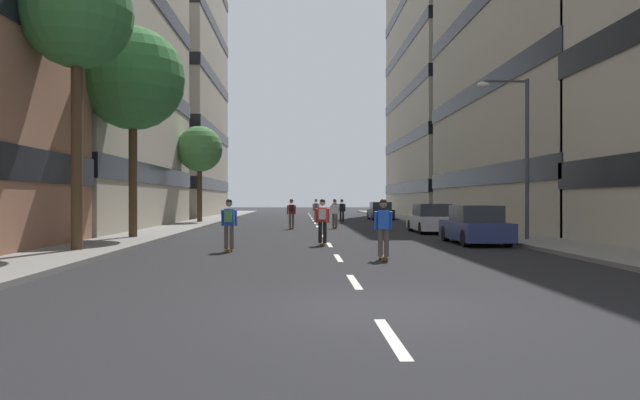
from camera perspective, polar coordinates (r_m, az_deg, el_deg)
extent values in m
plane|color=black|center=(38.13, -0.31, -2.57)|extent=(172.22, 172.22, 0.00)
cube|color=gray|center=(42.30, -11.85, -2.21)|extent=(2.78, 78.93, 0.14)
cube|color=gray|center=(42.76, 10.80, -2.18)|extent=(2.78, 78.93, 0.14)
cube|color=silver|center=(7.66, 7.01, -13.23)|extent=(0.16, 2.20, 0.01)
cube|color=silver|center=(12.54, 3.36, -8.00)|extent=(0.16, 2.20, 0.01)
cube|color=silver|center=(17.49, 1.80, -5.70)|extent=(0.16, 2.20, 0.01)
cube|color=silver|center=(22.46, 0.93, -4.41)|extent=(0.16, 2.20, 0.01)
cube|color=silver|center=(27.45, 0.38, -3.59)|extent=(0.16, 2.20, 0.01)
cube|color=silver|center=(32.43, 0.00, -3.03)|extent=(0.16, 2.20, 0.01)
cube|color=silver|center=(37.42, -0.27, -2.61)|extent=(0.16, 2.20, 0.01)
cube|color=silver|center=(42.42, -0.49, -2.29)|extent=(0.16, 2.20, 0.01)
cube|color=silver|center=(47.41, -0.66, -2.04)|extent=(0.16, 2.20, 0.01)
cube|color=silver|center=(52.41, -0.79, -1.84)|extent=(0.16, 2.20, 0.01)
cube|color=silver|center=(57.40, -0.90, -1.67)|extent=(0.16, 2.20, 0.01)
cube|color=silver|center=(62.40, -1.00, -1.53)|extent=(0.16, 2.20, 0.01)
cube|color=silver|center=(67.40, -1.08, -1.41)|extent=(0.16, 2.20, 0.01)
cube|color=silver|center=(72.40, -1.15, -1.30)|extent=(0.16, 2.20, 0.01)
cube|color=#B2A893|center=(40.03, -27.38, 13.03)|extent=(16.20, 20.70, 21.47)
cube|color=black|center=(39.04, -27.37, 2.21)|extent=(16.32, 20.82, 1.10)
cube|color=black|center=(39.60, -27.38, 10.00)|extent=(16.32, 20.82, 1.10)
cube|color=#B2A893|center=(63.69, -17.52, 10.65)|extent=(16.20, 19.57, 26.87)
cube|color=black|center=(62.63, -17.52, 1.42)|extent=(16.32, 19.69, 1.10)
cube|color=black|center=(62.98, -17.52, 6.32)|extent=(16.32, 19.69, 1.10)
cube|color=black|center=(63.79, -17.52, 11.12)|extent=(16.32, 19.69, 1.10)
cube|color=black|center=(65.03, -17.52, 15.77)|extent=(16.32, 19.69, 1.10)
cube|color=#B2A893|center=(41.66, 26.27, 15.93)|extent=(16.20, 23.23, 26.28)
cube|color=black|center=(40.10, 26.26, 2.06)|extent=(16.32, 23.35, 1.10)
cube|color=black|center=(40.62, 26.26, 9.49)|extent=(16.32, 23.35, 1.10)
cube|color=black|center=(41.80, 26.27, 16.62)|extent=(16.32, 23.35, 1.10)
cube|color=#BCB29E|center=(65.10, 15.42, 13.66)|extent=(16.20, 23.91, 34.08)
cube|color=black|center=(63.29, 15.41, 1.13)|extent=(16.32, 24.03, 1.10)
cube|color=black|center=(63.57, 15.41, 5.53)|extent=(16.32, 24.03, 1.10)
cube|color=black|center=(64.21, 15.41, 9.86)|extent=(16.32, 24.03, 1.10)
cube|color=black|center=(65.21, 15.42, 14.08)|extent=(16.32, 24.03, 1.10)
cube|color=black|center=(66.56, 15.42, 18.15)|extent=(16.32, 24.03, 1.10)
cube|color=navy|center=(23.72, 14.94, -2.90)|extent=(1.80, 4.40, 0.70)
cube|color=#2D3338|center=(23.55, 15.05, -1.29)|extent=(1.60, 2.10, 0.64)
cylinder|color=black|center=(24.91, 12.20, -3.24)|extent=(0.22, 0.64, 0.64)
cylinder|color=black|center=(25.35, 15.71, -3.19)|extent=(0.22, 0.64, 0.64)
cylinder|color=black|center=(22.12, 14.05, -3.67)|extent=(0.22, 0.64, 0.64)
cylinder|color=black|center=(22.62, 17.96, -3.59)|extent=(0.22, 0.64, 0.64)
cube|color=black|center=(49.72, 5.94, -1.33)|extent=(1.80, 4.40, 0.70)
cube|color=#2D3338|center=(49.56, 5.96, -0.56)|extent=(1.60, 2.10, 0.64)
cylinder|color=black|center=(51.06, 4.82, -1.53)|extent=(0.22, 0.64, 0.64)
cylinder|color=black|center=(51.28, 6.60, -1.53)|extent=(0.22, 0.64, 0.64)
cylinder|color=black|center=(48.18, 5.24, -1.63)|extent=(0.22, 0.64, 0.64)
cylinder|color=black|center=(48.41, 7.12, -1.62)|extent=(0.22, 0.64, 0.64)
cube|color=silver|center=(31.07, 10.82, -2.19)|extent=(1.80, 4.40, 0.70)
cube|color=#2D3338|center=(30.91, 10.89, -0.96)|extent=(1.60, 2.10, 0.64)
cylinder|color=black|center=(32.33, 8.87, -2.48)|extent=(0.22, 0.64, 0.64)
cylinder|color=black|center=(32.68, 11.62, -2.45)|extent=(0.22, 0.64, 0.64)
cylinder|color=black|center=(29.50, 9.94, -2.72)|extent=(0.22, 0.64, 0.64)
cylinder|color=black|center=(29.87, 12.94, -2.69)|extent=(0.22, 0.64, 0.64)
cylinder|color=#4C3823|center=(20.37, -22.76, 4.52)|extent=(0.36, 0.36, 6.41)
sphere|color=#387A3D|center=(21.19, -22.76, 16.62)|extent=(3.58, 3.58, 3.58)
cylinder|color=#4C3823|center=(26.35, -17.88, 2.30)|extent=(0.36, 0.36, 5.29)
sphere|color=#387A3D|center=(26.84, -17.89, 11.29)|extent=(4.43, 4.43, 4.43)
cylinder|color=#4C3823|center=(42.79, -11.73, 0.66)|extent=(0.36, 0.36, 4.10)
sphere|color=#478442|center=(42.94, -11.73, 4.94)|extent=(3.29, 3.29, 3.29)
cylinder|color=#3F3F44|center=(25.03, 19.66, 3.80)|extent=(0.16, 0.16, 6.50)
cylinder|color=#3F3F44|center=(25.11, 17.72, 11.04)|extent=(1.80, 0.10, 0.10)
ellipsoid|color=silver|center=(24.80, 15.72, 10.83)|extent=(0.50, 0.30, 0.24)
cube|color=brown|center=(19.79, -8.92, -4.80)|extent=(0.20, 0.90, 0.02)
cylinder|color=#D8BF4C|center=(20.11, -8.82, -4.85)|extent=(0.18, 0.07, 0.07)
cylinder|color=#D8BF4C|center=(19.48, -9.03, -5.02)|extent=(0.18, 0.07, 0.07)
cylinder|color=#594C47|center=(19.77, -9.18, -3.61)|extent=(0.14, 0.14, 0.80)
cylinder|color=#594C47|center=(19.75, -8.66, -3.61)|extent=(0.14, 0.14, 0.80)
cube|color=blue|center=(19.73, -8.92, -1.65)|extent=(0.32, 0.20, 0.55)
cylinder|color=blue|center=(19.81, -9.54, -1.72)|extent=(0.09, 0.23, 0.55)
cylinder|color=blue|center=(19.76, -8.27, -1.73)|extent=(0.09, 0.23, 0.55)
sphere|color=#997051|center=(19.74, -8.92, -0.33)|extent=(0.22, 0.22, 0.22)
sphere|color=black|center=(19.74, -8.92, -0.18)|extent=(0.21, 0.21, 0.21)
cube|color=#4C8C4C|center=(19.55, -8.99, -1.58)|extent=(0.26, 0.16, 0.40)
cube|color=brown|center=(22.19, 0.24, -4.27)|extent=(0.27, 0.91, 0.02)
cylinder|color=#D8BF4C|center=(22.52, 0.28, -4.32)|extent=(0.19, 0.08, 0.07)
cylinder|color=#D8BF4C|center=(21.88, 0.21, -4.45)|extent=(0.19, 0.08, 0.07)
cylinder|color=black|center=(22.17, 0.01, -3.20)|extent=(0.15, 0.15, 0.80)
cylinder|color=black|center=(22.16, 0.48, -3.21)|extent=(0.15, 0.15, 0.80)
cube|color=red|center=(22.14, 0.24, -1.46)|extent=(0.34, 0.23, 0.55)
cylinder|color=red|center=(22.20, -0.32, -1.53)|extent=(0.11, 0.24, 0.55)
cylinder|color=red|center=(22.18, 0.82, -1.53)|extent=(0.11, 0.24, 0.55)
sphere|color=tan|center=(22.15, 0.24, -0.28)|extent=(0.22, 0.22, 0.22)
sphere|color=black|center=(22.15, 0.24, -0.15)|extent=(0.21, 0.21, 0.21)
cube|color=beige|center=(21.96, 0.22, -1.39)|extent=(0.27, 0.18, 0.40)
cube|color=brown|center=(45.35, 1.47, -2.04)|extent=(0.41, 0.92, 0.02)
cylinder|color=#D8BF4C|center=(45.66, 1.35, -2.08)|extent=(0.19, 0.11, 0.07)
cylinder|color=#D8BF4C|center=(45.05, 1.59, -2.11)|extent=(0.19, 0.11, 0.07)
cylinder|color=black|center=(45.31, 1.36, -1.52)|extent=(0.17, 0.17, 0.80)
cylinder|color=black|center=(45.37, 1.58, -1.52)|extent=(0.17, 0.17, 0.80)
cube|color=orange|center=(45.33, 1.47, -0.66)|extent=(0.36, 0.27, 0.55)
cylinder|color=orange|center=(45.31, 1.19, -0.70)|extent=(0.14, 0.24, 0.55)
cylinder|color=orange|center=(45.44, 1.72, -0.70)|extent=(0.14, 0.24, 0.55)
sphere|color=beige|center=(45.34, 1.46, -0.09)|extent=(0.22, 0.22, 0.22)
sphere|color=black|center=(45.34, 1.46, -0.03)|extent=(0.21, 0.21, 0.21)
cube|color=#A52626|center=(45.15, 1.54, -0.63)|extent=(0.29, 0.22, 0.40)
cube|color=brown|center=(34.26, -2.82, -2.73)|extent=(0.32, 0.92, 0.02)
cylinder|color=#D8BF4C|center=(34.58, -2.89, -2.78)|extent=(0.19, 0.09, 0.07)
cylinder|color=#D8BF4C|center=(33.94, -2.75, -2.83)|extent=(0.19, 0.09, 0.07)
cylinder|color=#594C47|center=(34.23, -2.97, -2.04)|extent=(0.16, 0.16, 0.80)
cylinder|color=#594C47|center=(34.25, -2.67, -2.04)|extent=(0.16, 0.16, 0.80)
cube|color=red|center=(34.22, -2.82, -0.91)|extent=(0.34, 0.24, 0.55)
cylinder|color=red|center=(34.25, -3.20, -0.96)|extent=(0.12, 0.24, 0.55)
cylinder|color=red|center=(34.30, -2.47, -0.95)|extent=(0.12, 0.24, 0.55)
sphere|color=#997051|center=(34.24, -2.82, -0.15)|extent=(0.22, 0.22, 0.22)
sphere|color=black|center=(34.24, -2.82, -0.07)|extent=(0.21, 0.21, 0.21)
cube|color=black|center=(34.04, -2.78, -0.87)|extent=(0.28, 0.19, 0.40)
cube|color=brown|center=(17.08, 6.24, -5.58)|extent=(0.25, 0.91, 0.02)
cylinder|color=#D8BF4C|center=(17.40, 6.14, -5.63)|extent=(0.18, 0.08, 0.07)
cylinder|color=#D8BF4C|center=(16.76, 6.34, -5.85)|extent=(0.18, 0.08, 0.07)
cylinder|color=#594C47|center=(17.03, 5.94, -4.20)|extent=(0.15, 0.15, 0.80)
cylinder|color=#594C47|center=(17.05, 6.54, -4.20)|extent=(0.15, 0.15, 0.80)
cube|color=blue|center=(17.00, 6.24, -1.93)|extent=(0.33, 0.22, 0.55)
cylinder|color=blue|center=(17.03, 5.49, -2.02)|extent=(0.10, 0.23, 0.55)
cylinder|color=blue|center=(17.07, 6.96, -2.01)|extent=(0.10, 0.23, 0.55)
sphere|color=#997051|center=(17.01, 6.23, -0.40)|extent=(0.22, 0.22, 0.22)
sphere|color=black|center=(17.01, 6.23, -0.23)|extent=(0.21, 0.21, 0.21)
cube|color=brown|center=(45.07, -0.40, -2.05)|extent=(0.25, 0.91, 0.02)
cylinder|color=#D8BF4C|center=(45.39, -0.39, -2.10)|extent=(0.18, 0.08, 0.07)
cylinder|color=#D8BF4C|center=(44.75, -0.41, -2.13)|extent=(0.18, 0.08, 0.07)
cylinder|color=tan|center=(45.06, -0.52, -1.53)|extent=(0.15, 0.15, 0.80)
cylinder|color=tan|center=(45.06, -0.29, -1.53)|extent=(0.15, 0.15, 0.80)
cube|color=orange|center=(45.04, -0.40, -0.67)|extent=(0.33, 0.22, 0.55)
cylinder|color=orange|center=(45.10, -0.68, -0.70)|extent=(0.10, 0.23, 0.55)
cylinder|color=orange|center=(45.09, -0.12, -0.70)|extent=(0.10, 0.23, 0.55)
sphere|color=tan|center=(45.06, -0.40, -0.09)|extent=(0.22, 0.22, 0.22)
sphere|color=black|center=(45.06, -0.40, -0.03)|extent=(0.21, 0.21, 0.21)
cube|color=#3F72BF|center=(44.86, -0.41, -0.63)|extent=(0.27, 0.17, 0.40)
cube|color=brown|center=(42.28, 2.16, -2.19)|extent=(0.21, 0.90, 0.02)
cylinder|color=#D8BF4C|center=(42.60, 2.13, -2.24)|extent=(0.18, 0.07, 0.07)
cylinder|color=#D8BF4C|center=(41.97, 2.19, -2.27)|extent=(0.18, 0.07, 0.07)
cylinder|color=black|center=(42.26, 2.04, -1.63)|extent=(0.14, 0.14, 0.80)
cylinder|color=black|center=(42.27, 2.28, -1.63)|extent=(0.14, 0.14, 0.80)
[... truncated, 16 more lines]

